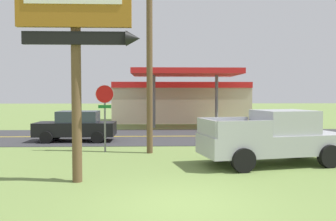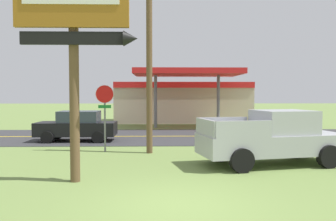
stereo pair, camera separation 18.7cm
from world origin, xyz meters
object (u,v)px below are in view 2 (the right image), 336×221
motel_sign (75,21)px  car_black_mid_lane (77,126)px  stop_sign (105,106)px  gas_station (182,101)px  pickup_silver_parked_on_lawn (273,138)px  utility_pole (149,48)px

motel_sign → car_black_mid_lane: bearing=103.0°
stop_sign → gas_station: (4.50, 16.90, -0.08)m
stop_sign → gas_station: 17.49m
motel_sign → pickup_silver_parked_on_lawn: (6.49, 2.45, -3.63)m
gas_station → car_black_mid_lane: (-6.54, -13.37, -1.11)m
utility_pole → pickup_silver_parked_on_lawn: (4.55, -2.60, -3.56)m
stop_sign → utility_pole: bearing=-10.3°
utility_pole → motel_sign: bearing=-111.1°
car_black_mid_lane → motel_sign: bearing=-77.0°
motel_sign → stop_sign: 5.99m
motel_sign → utility_pole: utility_pole is taller
utility_pole → car_black_mid_lane: size_ratio=2.02×
stop_sign → car_black_mid_lane: bearing=120.0°
stop_sign → car_black_mid_lane: stop_sign is taller
gas_station → pickup_silver_parked_on_lawn: (2.02, -19.86, -0.98)m
utility_pole → gas_station: utility_pole is taller
motel_sign → gas_station: motel_sign is taller
motel_sign → gas_station: bearing=78.7°
stop_sign → utility_pole: size_ratio=0.35×
stop_sign → utility_pole: (1.97, -0.36, 2.49)m
utility_pole → pickup_silver_parked_on_lawn: size_ratio=1.55×
pickup_silver_parked_on_lawn → gas_station: bearing=95.8°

